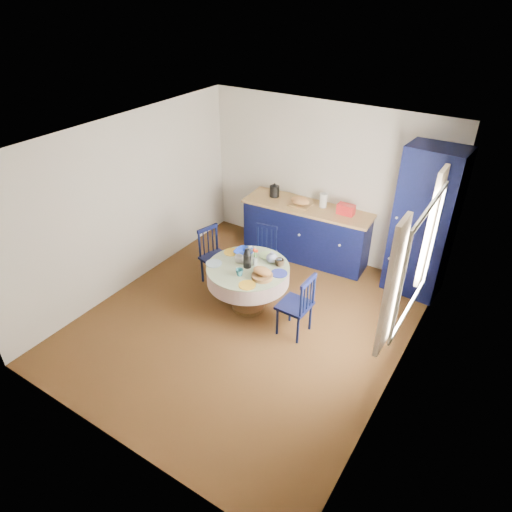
{
  "coord_description": "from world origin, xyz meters",
  "views": [
    {
      "loc": [
        2.71,
        -3.98,
        4.04
      ],
      "look_at": [
        0.04,
        0.2,
        0.97
      ],
      "focal_mm": 32.0,
      "sensor_mm": 36.0,
      "label": 1
    }
  ],
  "objects": [
    {
      "name": "pantry_cabinet",
      "position": [
        1.66,
        2.0,
        1.09
      ],
      "size": [
        0.8,
        0.6,
        2.19
      ],
      "rotation": [
        0.0,
        0.0,
        -0.07
      ],
      "color": "black",
      "rests_on": "floor"
    },
    {
      "name": "floor",
      "position": [
        0.0,
        0.0,
        0.0
      ],
      "size": [
        4.5,
        4.5,
        0.0
      ],
      "primitive_type": "plane",
      "color": "black",
      "rests_on": "ground"
    },
    {
      "name": "chair_far",
      "position": [
        -0.4,
        1.1,
        0.42
      ],
      "size": [
        0.42,
        0.4,
        0.83
      ],
      "rotation": [
        0.0,
        0.0,
        0.14
      ],
      "color": "black",
      "rests_on": "floor"
    },
    {
      "name": "dining_table",
      "position": [
        -0.14,
        0.3,
        0.56
      ],
      "size": [
        1.13,
        1.13,
        0.96
      ],
      "color": "#522F17",
      "rests_on": "floor"
    },
    {
      "name": "mug_a",
      "position": [
        -0.32,
        0.33,
        0.73
      ],
      "size": [
        0.12,
        0.12,
        0.1
      ],
      "primitive_type": "imported",
      "color": "silver",
      "rests_on": "dining_table"
    },
    {
      "name": "wall_back",
      "position": [
        0.0,
        2.25,
        1.25
      ],
      "size": [
        4.0,
        0.02,
        2.5
      ],
      "primitive_type": "cube",
      "color": "beige",
      "rests_on": "floor"
    },
    {
      "name": "chair_left",
      "position": [
        -0.94,
        0.58,
        0.45
      ],
      "size": [
        0.46,
        0.48,
        0.88
      ],
      "rotation": [
        0.0,
        0.0,
        1.31
      ],
      "color": "black",
      "rests_on": "floor"
    },
    {
      "name": "mug_d",
      "position": [
        -0.3,
        0.63,
        0.72
      ],
      "size": [
        0.1,
        0.1,
        0.09
      ],
      "primitive_type": "imported",
      "color": "silver",
      "rests_on": "dining_table"
    },
    {
      "name": "window",
      "position": [
        1.95,
        0.3,
        1.52
      ],
      "size": [
        0.1,
        1.74,
        1.45
      ],
      "color": "white",
      "rests_on": "wall_right"
    },
    {
      "name": "wall_left",
      "position": [
        -2.0,
        0.0,
        1.25
      ],
      "size": [
        0.02,
        4.5,
        2.5
      ],
      "primitive_type": "cube",
      "color": "beige",
      "rests_on": "floor"
    },
    {
      "name": "chair_right",
      "position": [
        0.68,
        0.18,
        0.46
      ],
      "size": [
        0.4,
        0.42,
        0.9
      ],
      "rotation": [
        0.0,
        0.0,
        -1.6
      ],
      "color": "black",
      "rests_on": "floor"
    },
    {
      "name": "ceiling",
      "position": [
        0.0,
        0.0,
        2.5
      ],
      "size": [
        4.5,
        4.5,
        0.0
      ],
      "primitive_type": "plane",
      "rotation": [
        3.14,
        0.0,
        0.0
      ],
      "color": "white",
      "rests_on": "wall_back"
    },
    {
      "name": "cobalt_bowl",
      "position": [
        -0.37,
        0.54,
        0.71
      ],
      "size": [
        0.27,
        0.27,
        0.07
      ],
      "primitive_type": "imported",
      "color": "navy",
      "rests_on": "dining_table"
    },
    {
      "name": "mug_b",
      "position": [
        -0.13,
        0.07,
        0.73
      ],
      "size": [
        0.1,
        0.1,
        0.1
      ],
      "primitive_type": "imported",
      "color": "#296A77",
      "rests_on": "dining_table"
    },
    {
      "name": "kitchen_counter",
      "position": [
        -0.1,
        1.96,
        0.48
      ],
      "size": [
        2.12,
        0.78,
        1.17
      ],
      "rotation": [
        0.0,
        0.0,
        0.07
      ],
      "color": "black",
      "rests_on": "floor"
    },
    {
      "name": "mug_c",
      "position": [
        0.2,
        0.55,
        0.73
      ],
      "size": [
        0.13,
        0.13,
        0.1
      ],
      "primitive_type": "imported",
      "color": "black",
      "rests_on": "dining_table"
    },
    {
      "name": "wall_right",
      "position": [
        2.0,
        0.0,
        1.25
      ],
      "size": [
        0.02,
        4.5,
        2.5
      ],
      "primitive_type": "cube",
      "color": "beige",
      "rests_on": "floor"
    }
  ]
}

